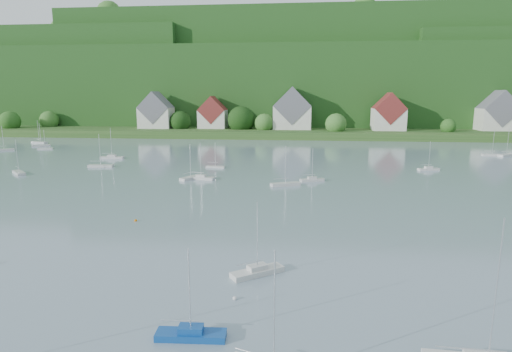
# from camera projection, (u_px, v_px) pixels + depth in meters

# --- Properties ---
(far_shore_strip) EXTENTS (600.00, 60.00, 3.00)m
(far_shore_strip) POSITION_uv_depth(u_px,v_px,m) (282.00, 130.00, 196.79)
(far_shore_strip) COLOR #244A1B
(far_shore_strip) RESTS_ON ground
(forested_ridge) EXTENTS (620.00, 181.22, 69.89)m
(forested_ridge) POSITION_uv_depth(u_px,v_px,m) (288.00, 85.00, 259.62)
(forested_ridge) COLOR #153D13
(forested_ridge) RESTS_ON ground
(village_building_0) EXTENTS (14.00, 10.40, 16.00)m
(village_building_0) POSITION_uv_depth(u_px,v_px,m) (156.00, 113.00, 188.10)
(village_building_0) COLOR beige
(village_building_0) RESTS_ON far_shore_strip
(village_building_1) EXTENTS (12.00, 9.36, 14.00)m
(village_building_1) POSITION_uv_depth(u_px,v_px,m) (213.00, 115.00, 187.68)
(village_building_1) COLOR beige
(village_building_1) RESTS_ON far_shore_strip
(village_building_2) EXTENTS (16.00, 11.44, 18.00)m
(village_building_2) POSITION_uv_depth(u_px,v_px,m) (292.00, 112.00, 182.89)
(village_building_2) COLOR beige
(village_building_2) RESTS_ON far_shore_strip
(village_building_3) EXTENTS (13.00, 10.40, 15.50)m
(village_building_3) POSITION_uv_depth(u_px,v_px,m) (389.00, 115.00, 177.08)
(village_building_3) COLOR beige
(village_building_3) RESTS_ON far_shore_strip
(village_building_4) EXTENTS (15.00, 10.40, 16.50)m
(village_building_4) POSITION_uv_depth(u_px,v_px,m) (498.00, 114.00, 176.43)
(village_building_4) COLOR beige
(village_building_4) RESTS_ON far_shore_strip
(near_sailboat_1) EXTENTS (5.36, 1.76, 7.14)m
(near_sailboat_1) POSITION_uv_depth(u_px,v_px,m) (191.00, 333.00, 32.02)
(near_sailboat_1) COLOR navy
(near_sailboat_1) RESTS_ON ground
(near_sailboat_3) EXTENTS (5.49, 4.55, 7.59)m
(near_sailboat_3) POSITION_uv_depth(u_px,v_px,m) (257.00, 271.00, 43.30)
(near_sailboat_3) COLOR silver
(near_sailboat_3) RESTS_ON ground
(mooring_buoy_1) EXTENTS (0.40, 0.40, 0.40)m
(mooring_buoy_1) POSITION_uv_depth(u_px,v_px,m) (235.00, 299.00, 38.15)
(mooring_buoy_1) COLOR silver
(mooring_buoy_1) RESTS_ON ground
(mooring_buoy_3) EXTENTS (0.42, 0.42, 0.42)m
(mooring_buoy_3) POSITION_uv_depth(u_px,v_px,m) (136.00, 221.00, 61.47)
(mooring_buoy_3) COLOR orange
(mooring_buoy_3) RESTS_ON ground
(far_sailboat_cluster) EXTENTS (185.91, 68.22, 8.71)m
(far_sailboat_cluster) POSITION_uv_depth(u_px,v_px,m) (239.00, 160.00, 115.38)
(far_sailboat_cluster) COLOR silver
(far_sailboat_cluster) RESTS_ON ground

